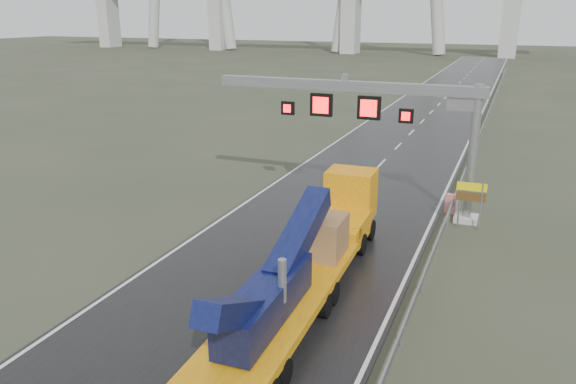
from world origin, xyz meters
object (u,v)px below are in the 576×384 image
at_px(sign_gantry, 382,110).
at_px(exit_sign_pair, 471,196).
at_px(striped_barrier, 451,204).
at_px(heavy_haul_truck, 311,254).

distance_m(sign_gantry, exit_sign_pair, 6.41).
bearing_deg(striped_barrier, exit_sign_pair, -46.51).
height_order(heavy_haul_truck, exit_sign_pair, heavy_haul_truck).
xyz_separation_m(exit_sign_pair, striped_barrier, (-1.10, 2.10, -1.21)).
distance_m(exit_sign_pair, striped_barrier, 2.66).
xyz_separation_m(sign_gantry, striped_barrier, (3.90, 1.02, -5.08)).
bearing_deg(sign_gantry, heavy_haul_truck, -91.07).
xyz_separation_m(sign_gantry, heavy_haul_truck, (-0.19, -10.42, -4.04)).
relative_size(heavy_haul_truck, striped_barrier, 16.15).
height_order(sign_gantry, striped_barrier, sign_gantry).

